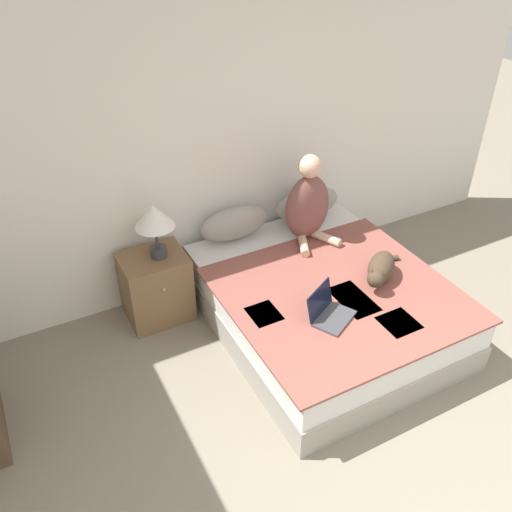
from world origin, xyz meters
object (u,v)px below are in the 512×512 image
at_px(bed, 323,304).
at_px(person_sitting, 308,205).
at_px(laptop_open, 329,312).
at_px(table_lamp, 154,219).
at_px(pillow_near, 234,223).
at_px(nightstand, 156,287).
at_px(cat_tabby, 381,269).
at_px(pillow_far, 307,204).

height_order(bed, person_sitting, person_sitting).
bearing_deg(laptop_open, person_sitting, 38.49).
height_order(person_sitting, laptop_open, person_sitting).
bearing_deg(laptop_open, table_lamp, 98.41).
distance_m(pillow_near, nightstand, 0.82).
xyz_separation_m(bed, person_sitting, (0.18, 0.57, 0.56)).
distance_m(cat_tabby, table_lamp, 1.73).
bearing_deg(pillow_far, cat_tabby, -90.01).
distance_m(nightstand, table_lamp, 0.63).
bearing_deg(table_lamp, bed, -35.30).
height_order(nightstand, table_lamp, table_lamp).
distance_m(pillow_far, person_sitting, 0.37).
height_order(pillow_far, cat_tabby, pillow_far).
bearing_deg(cat_tabby, nightstand, -72.31).
xyz_separation_m(pillow_near, pillow_far, (0.72, 0.00, 0.00)).
bearing_deg(pillow_near, bed, -67.00).
height_order(person_sitting, nightstand, person_sitting).
xyz_separation_m(bed, pillow_far, (0.36, 0.84, 0.39)).
xyz_separation_m(cat_tabby, nightstand, (-1.46, 0.94, -0.29)).
xyz_separation_m(laptop_open, nightstand, (-0.88, 1.13, -0.24)).
xyz_separation_m(pillow_near, cat_tabby, (0.72, -1.03, -0.04)).
relative_size(pillow_near, pillow_far, 1.00).
relative_size(pillow_far, laptop_open, 1.62).
xyz_separation_m(pillow_near, table_lamp, (-0.70, -0.10, 0.29)).
xyz_separation_m(person_sitting, laptop_open, (-0.41, -0.94, -0.27)).
xyz_separation_m(cat_tabby, laptop_open, (-0.58, -0.18, -0.05)).
height_order(pillow_far, table_lamp, table_lamp).
relative_size(pillow_far, nightstand, 1.06).
relative_size(pillow_far, cat_tabby, 1.23).
relative_size(pillow_near, person_sitting, 0.83).
height_order(pillow_far, laptop_open, pillow_far).
distance_m(laptop_open, nightstand, 1.45).
distance_m(bed, laptop_open, 0.52).
bearing_deg(table_lamp, pillow_far, 3.89).
relative_size(bed, pillow_near, 3.13).
bearing_deg(laptop_open, pillow_near, 68.06).
bearing_deg(person_sitting, cat_tabby, -77.00).
bearing_deg(bed, person_sitting, 72.36).
bearing_deg(person_sitting, pillow_far, 56.89).
height_order(bed, pillow_far, pillow_far).
height_order(cat_tabby, nightstand, cat_tabby).
relative_size(cat_tabby, table_lamp, 1.13).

